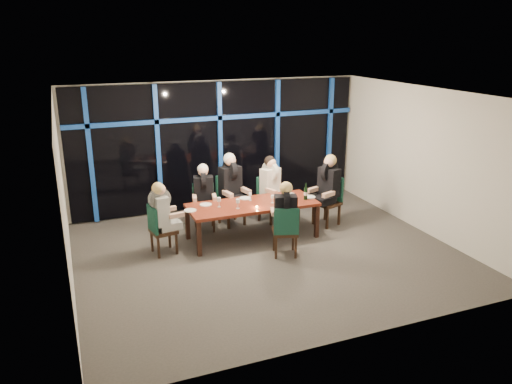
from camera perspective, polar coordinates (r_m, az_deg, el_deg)
room at (r=8.95m, az=1.41°, el=4.86°), size 7.04×7.00×3.02m
window_wall at (r=11.75m, az=-4.14°, el=5.57°), size 6.86×0.43×2.94m
dining_table at (r=10.04m, az=-0.42°, el=-1.68°), size 2.60×1.00×0.75m
chair_far_left at (r=10.65m, az=-5.98°, el=-1.38°), size 0.54×0.54×0.98m
chair_far_mid at (r=10.89m, az=-3.07°, el=-0.55°), size 0.60×0.60×1.08m
chair_far_right at (r=11.07m, az=1.45°, el=-0.45°), size 0.60×0.60×1.01m
chair_end_left at (r=9.55m, az=-11.04°, el=-3.98°), size 0.52×0.52×0.97m
chair_end_right at (r=10.96m, az=8.43°, el=-0.65°), size 0.64×0.64×1.07m
chair_near_mid at (r=9.28m, az=3.40°, el=-4.23°), size 0.58×0.58×0.99m
diner_far_left at (r=10.45m, az=-6.02°, el=0.48°), size 0.54×0.65×0.95m
diner_far_mid at (r=10.69m, az=-2.86°, el=1.50°), size 0.60×0.72×1.06m
diner_far_right at (r=10.89m, az=1.77°, el=1.45°), size 0.62×0.69×0.98m
diner_end_left at (r=9.44m, az=-10.71°, el=-1.73°), size 0.64×0.52×0.94m
diner_end_right at (r=10.77m, az=8.22°, el=1.37°), size 0.73×0.65×1.04m
diner_near_mid at (r=9.22m, az=3.38°, el=-1.77°), size 0.59×0.67×0.97m
plate_far_left at (r=9.97m, az=-5.77°, el=-1.44°), size 0.24×0.24×0.01m
plate_far_mid at (r=10.31m, az=-1.24°, el=-0.70°), size 0.24×0.24×0.01m
plate_far_right at (r=10.57m, az=3.88°, el=-0.27°), size 0.24×0.24×0.01m
plate_end_left at (r=9.69m, az=-7.53°, el=-2.09°), size 0.24×0.24×0.01m
plate_end_right at (r=10.44m, az=6.15°, el=-0.57°), size 0.24×0.24×0.01m
plate_near_mid at (r=9.81m, az=2.97°, el=-1.71°), size 0.24×0.24×0.01m
wine_bottle at (r=10.26m, az=5.71°, el=-0.14°), size 0.08×0.08×0.35m
water_pitcher at (r=10.09m, az=3.77°, el=-0.67°), size 0.11×0.10×0.18m
tea_light at (r=9.76m, az=0.10°, el=-1.74°), size 0.05×0.05×0.03m
wine_glass_a at (r=9.69m, az=-2.09°, el=-1.10°), size 0.08×0.08×0.19m
wine_glass_b at (r=10.16m, az=-0.67°, el=-0.33°), size 0.06×0.06×0.16m
wine_glass_c at (r=10.02m, az=1.89°, el=-0.60°), size 0.06×0.06×0.16m
wine_glass_d at (r=9.80m, az=-4.25°, el=-0.93°), size 0.07×0.07×0.19m
wine_glass_e at (r=10.52m, az=3.70°, el=0.29°), size 0.06×0.06×0.16m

